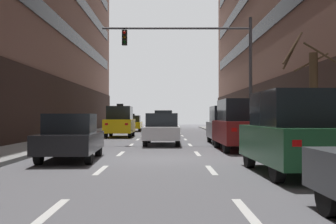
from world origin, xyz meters
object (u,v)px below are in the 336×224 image
car_parked_3 (226,125)px  car_driving_3 (163,126)px  car_parked_1 (292,133)px  street_tree_0 (312,98)px  car_driving_1 (164,122)px  traffic_signal_0 (207,57)px  car_driving_0 (71,137)px  car_parked_2 (240,125)px  pedestrian_0 (279,126)px  car_driving_2 (162,129)px  taxi_driving_5 (133,123)px  taxi_driving_4 (120,122)px

car_parked_3 → car_driving_3: bearing=119.8°
car_parked_1 → street_tree_0: 4.98m
car_driving_1 → traffic_signal_0: (2.49, -14.26, 3.77)m
car_driving_3 → traffic_signal_0: size_ratio=0.54×
car_driving_0 → car_driving_1: (3.02, 23.09, 0.22)m
car_parked_2 → car_parked_3: size_ratio=1.10×
car_driving_1 → car_driving_3: (-0.02, -8.80, -0.17)m
street_tree_0 → pedestrian_0: street_tree_0 is taller
car_driving_2 → car_driving_1: bearing=90.0°
car_driving_1 → street_tree_0: size_ratio=0.90×
car_parked_1 → street_tree_0: bearing=64.6°
pedestrian_0 → traffic_signal_0: bearing=128.4°
taxi_driving_5 → car_parked_1: 30.92m
car_driving_0 → car_parked_2: size_ratio=0.93×
car_driving_3 → car_parked_2: bearing=-71.5°
car_driving_1 → taxi_driving_5: size_ratio=1.00×
car_driving_1 → car_driving_2: size_ratio=0.95×
car_driving_0 → street_tree_0: size_ratio=0.92×
car_driving_1 → street_tree_0: street_tree_0 is taller
car_parked_2 → car_parked_3: 4.27m
car_parked_1 → car_driving_1: bearing=97.4°
car_driving_0 → car_driving_2: bearing=68.1°
car_driving_3 → car_driving_0: bearing=-101.9°
car_driving_0 → car_driving_1: bearing=82.6°
car_driving_2 → traffic_signal_0: 4.86m
car_driving_3 → pedestrian_0: bearing=-59.3°
car_parked_2 → pedestrian_0: car_parked_2 is taller
car_driving_2 → taxi_driving_4: 8.67m
car_driving_3 → street_tree_0: street_tree_0 is taller
car_parked_1 → pedestrian_0: 8.75m
car_parked_2 → street_tree_0: bearing=-55.0°
car_driving_3 → car_driving_1: bearing=89.9°
car_driving_3 → pedestrian_0: (5.43, -9.16, 0.20)m
car_parked_2 → street_tree_0: (2.09, -2.98, 1.03)m
car_driving_3 → car_parked_1: car_parked_1 is taller
taxi_driving_5 → car_driving_1: bearing=-50.2°
traffic_signal_0 → pedestrian_0: bearing=-51.6°
car_parked_3 → traffic_signal_0: traffic_signal_0 is taller
car_parked_3 → street_tree_0: street_tree_0 is taller
taxi_driving_4 → car_parked_2: 13.32m
taxi_driving_5 → car_parked_2: bearing=-74.0°
car_parked_1 → traffic_signal_0: bearing=94.4°
car_driving_2 → street_tree_0: (5.52, -6.49, 1.33)m
car_driving_1 → traffic_signal_0: bearing=-80.1°
car_driving_1 → car_driving_2: bearing=-90.0°
car_parked_2 → car_driving_1: bearing=100.2°
car_parked_1 → street_tree_0: size_ratio=0.96×
taxi_driving_5 → car_parked_2: car_parked_2 is taller
car_parked_3 → street_tree_0: (2.09, -7.25, 1.13)m
taxi_driving_5 → street_tree_0: (8.63, -25.83, 1.36)m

